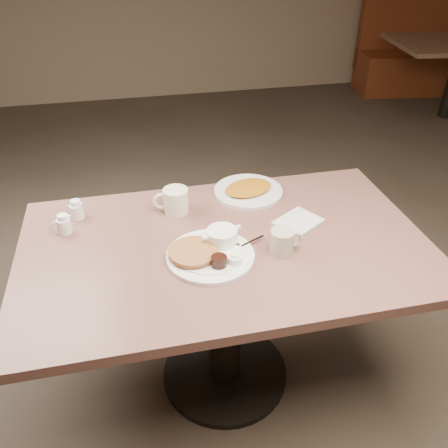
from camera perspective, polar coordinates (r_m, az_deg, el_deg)
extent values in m
cube|color=#4C3F33|center=(2.24, 0.12, -18.20)|extent=(7.00, 8.00, 0.02)
cube|color=#84564C|center=(1.72, 0.14, -2.86)|extent=(1.50, 0.90, 0.04)
cylinder|color=black|center=(1.95, 0.13, -11.24)|extent=(0.14, 0.14, 0.69)
cylinder|color=black|center=(2.22, 0.12, -17.80)|extent=(0.56, 0.56, 0.03)
cylinder|color=white|center=(1.63, -1.70, -3.94)|extent=(0.39, 0.39, 0.01)
cylinder|color=white|center=(1.63, -1.70, -3.67)|extent=(0.29, 0.29, 0.00)
cylinder|color=#A76633|center=(1.63, -3.73, -3.57)|extent=(0.22, 0.22, 0.01)
cylinder|color=#A76633|center=(1.61, -3.84, -3.39)|extent=(0.22, 0.22, 0.01)
cylinder|color=white|center=(1.66, -0.25, -1.55)|extent=(0.14, 0.14, 0.05)
cube|color=white|center=(1.63, -2.24, -1.70)|extent=(0.03, 0.02, 0.01)
cube|color=white|center=(1.68, 1.67, -0.43)|extent=(0.03, 0.02, 0.01)
ellipsoid|color=white|center=(1.66, -0.75, -1.23)|extent=(0.06, 0.06, 0.03)
ellipsoid|color=white|center=(1.66, 0.33, -1.16)|extent=(0.06, 0.06, 0.02)
cylinder|color=black|center=(1.56, -0.63, -4.65)|extent=(0.07, 0.07, 0.04)
cylinder|color=white|center=(1.58, 1.35, -4.39)|extent=(0.06, 0.06, 0.03)
ellipsoid|color=#FDEDC6|center=(1.57, 1.35, -3.99)|extent=(0.04, 0.04, 0.02)
cube|color=white|center=(1.68, 3.34, -2.21)|extent=(0.12, 0.06, 0.00)
ellipsoid|color=white|center=(1.66, 1.39, -2.64)|extent=(0.04, 0.04, 0.01)
cylinder|color=#B9B299|center=(1.65, 7.19, -2.18)|extent=(0.09, 0.09, 0.09)
cylinder|color=black|center=(1.62, 7.29, -1.04)|extent=(0.07, 0.07, 0.01)
torus|color=#B9B299|center=(1.66, 8.72, -1.92)|extent=(0.06, 0.02, 0.06)
cube|color=silver|center=(1.82, 9.15, 0.16)|extent=(0.21, 0.20, 0.02)
cylinder|color=white|center=(1.87, -5.96, 2.91)|extent=(0.11, 0.11, 0.10)
torus|color=white|center=(1.87, -7.70, 2.80)|extent=(0.08, 0.02, 0.07)
cylinder|color=white|center=(1.84, -19.12, -0.23)|extent=(0.07, 0.07, 0.06)
cylinder|color=white|center=(1.82, -19.35, 0.81)|extent=(0.05, 0.05, 0.02)
cone|color=white|center=(1.82, -18.69, 0.76)|extent=(0.02, 0.02, 0.02)
torus|color=white|center=(1.85, -20.00, -0.18)|extent=(0.04, 0.01, 0.04)
cylinder|color=white|center=(1.92, -17.71, 1.49)|extent=(0.06, 0.06, 0.06)
cylinder|color=white|center=(1.90, -17.91, 2.51)|extent=(0.04, 0.04, 0.02)
cone|color=white|center=(1.89, -17.39, 2.28)|extent=(0.03, 0.03, 0.02)
torus|color=white|center=(1.93, -18.40, 1.78)|extent=(0.04, 0.03, 0.04)
cylinder|color=silver|center=(2.01, 3.01, 4.07)|extent=(0.39, 0.39, 0.01)
ellipsoid|color=#A96B14|center=(2.01, 3.03, 4.51)|extent=(0.26, 0.22, 0.02)
cube|color=brown|center=(6.12, 22.59, 16.95)|extent=(1.39, 0.67, 0.45)
cube|color=brown|center=(6.22, 22.67, 21.48)|extent=(1.34, 0.31, 0.90)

